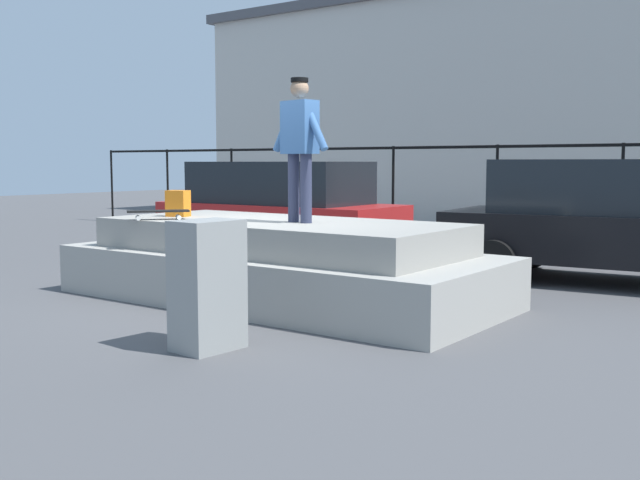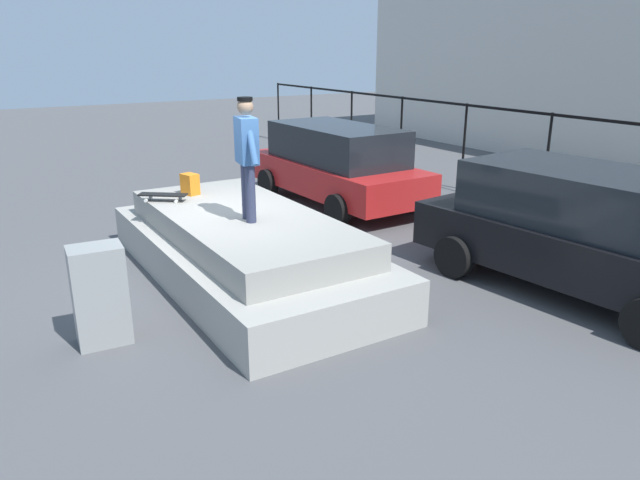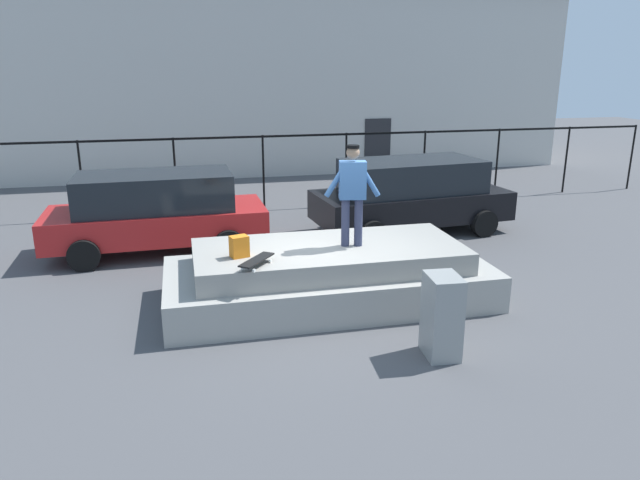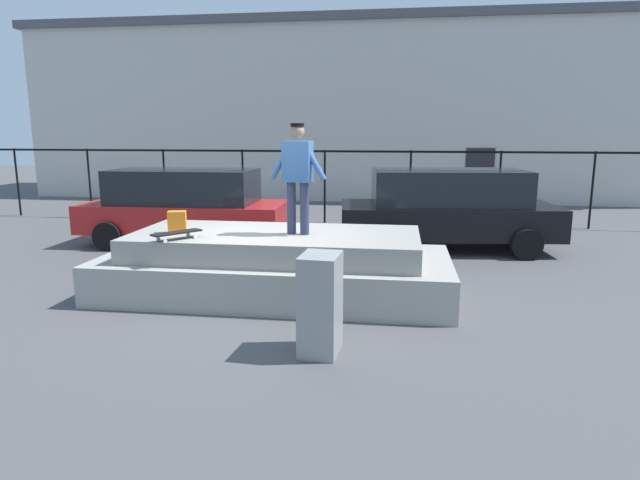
# 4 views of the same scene
# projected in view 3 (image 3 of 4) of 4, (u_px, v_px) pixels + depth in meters

# --- Properties ---
(ground_plane) EXTENTS (60.00, 60.00, 0.00)m
(ground_plane) POSITION_uv_depth(u_px,v_px,m) (324.00, 306.00, 10.15)
(ground_plane) COLOR #4C4C4F
(concrete_ledge) EXTENTS (5.56, 2.46, 1.00)m
(concrete_ledge) POSITION_uv_depth(u_px,v_px,m) (329.00, 276.00, 10.28)
(concrete_ledge) COLOR #9E9B93
(concrete_ledge) RESTS_ON ground_plane
(skateboarder) EXTENTS (0.94, 0.31, 1.71)m
(skateboarder) POSITION_uv_depth(u_px,v_px,m) (352.00, 189.00, 9.86)
(skateboarder) COLOR #2D334C
(skateboarder) RESTS_ON concrete_ledge
(skateboard) EXTENTS (0.63, 0.73, 0.12)m
(skateboard) POSITION_uv_depth(u_px,v_px,m) (257.00, 260.00, 9.08)
(skateboard) COLOR black
(skateboard) RESTS_ON concrete_ledge
(backpack) EXTENTS (0.33, 0.27, 0.35)m
(backpack) POSITION_uv_depth(u_px,v_px,m) (239.00, 246.00, 9.51)
(backpack) COLOR orange
(backpack) RESTS_ON concrete_ledge
(car_red_hatchback_near) EXTENTS (4.67, 2.20, 1.73)m
(car_red_hatchback_near) POSITION_uv_depth(u_px,v_px,m) (156.00, 211.00, 12.85)
(car_red_hatchback_near) COLOR #B21E1E
(car_red_hatchback_near) RESTS_ON ground_plane
(car_black_hatchback_mid) EXTENTS (4.84, 2.57, 1.76)m
(car_black_hatchback_mid) POSITION_uv_depth(u_px,v_px,m) (411.00, 194.00, 14.40)
(car_black_hatchback_mid) COLOR black
(car_black_hatchback_mid) RESTS_ON ground_plane
(utility_box) EXTENTS (0.48, 0.63, 1.20)m
(utility_box) POSITION_uv_depth(u_px,v_px,m) (442.00, 316.00, 8.31)
(utility_box) COLOR gray
(utility_box) RESTS_ON ground_plane
(fence_row) EXTENTS (24.06, 0.06, 2.07)m
(fence_row) POSITION_uv_depth(u_px,v_px,m) (263.00, 158.00, 16.50)
(fence_row) COLOR black
(fence_row) RESTS_ON ground_plane
(warehouse_building) EXTENTS (25.13, 6.36, 6.70)m
(warehouse_building) POSITION_uv_depth(u_px,v_px,m) (234.00, 79.00, 23.17)
(warehouse_building) COLOR beige
(warehouse_building) RESTS_ON ground_plane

